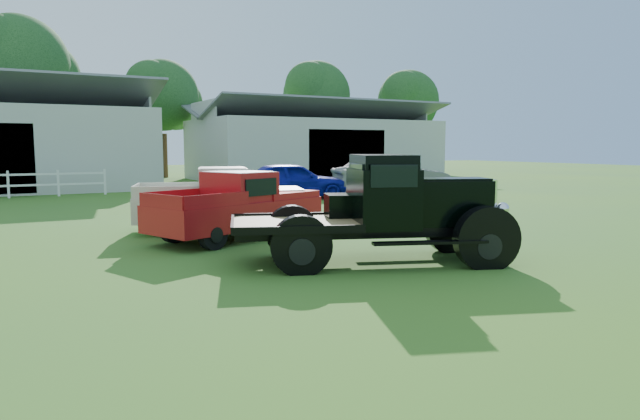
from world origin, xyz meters
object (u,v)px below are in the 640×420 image
white_pickup (220,200)px  misc_car_grey (391,177)px  vintage_flatbed (377,209)px  red_pickup (237,205)px  misc_car_blue (292,181)px

white_pickup → misc_car_grey: size_ratio=0.86×
vintage_flatbed → white_pickup: bearing=124.5°
white_pickup → misc_car_grey: bearing=49.8°
vintage_flatbed → red_pickup: 4.25m
misc_car_grey → vintage_flatbed: bearing=158.5°
misc_car_blue → misc_car_grey: (4.63, -0.84, 0.07)m
misc_car_blue → misc_car_grey: size_ratio=0.88×
white_pickup → misc_car_blue: bearing=69.6°
vintage_flatbed → misc_car_grey: (9.06, 11.97, -0.18)m
red_pickup → misc_car_blue: 10.56m
white_pickup → misc_car_grey: 12.27m
red_pickup → white_pickup: red_pickup is taller
vintage_flatbed → white_pickup: (-1.33, 5.45, -0.22)m
vintage_flatbed → misc_car_blue: bearing=91.6°
vintage_flatbed → white_pickup: size_ratio=1.17×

